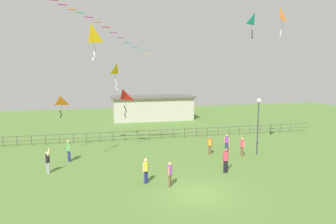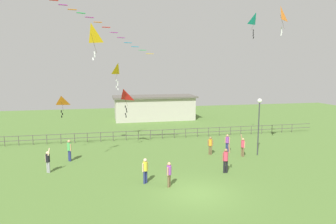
{
  "view_description": "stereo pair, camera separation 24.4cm",
  "coord_description": "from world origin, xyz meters",
  "views": [
    {
      "loc": [
        -5.31,
        -15.62,
        7.09
      ],
      "look_at": [
        -0.58,
        5.21,
        4.05
      ],
      "focal_mm": 32.01,
      "sensor_mm": 36.0,
      "label": 1
    },
    {
      "loc": [
        -5.07,
        -15.67,
        7.09
      ],
      "look_at": [
        -0.58,
        5.21,
        4.05
      ],
      "focal_mm": 32.01,
      "sensor_mm": 36.0,
      "label": 2
    }
  ],
  "objects": [
    {
      "name": "person_4",
      "position": [
        -7.82,
        8.02,
        0.97
      ],
      "size": [
        0.33,
        0.43,
        1.69
      ],
      "color": "navy",
      "rests_on": "ground_plane"
    },
    {
      "name": "kite_1",
      "position": [
        -8.52,
        10.21,
        4.4
      ],
      "size": [
        0.93,
        0.84,
        1.8
      ],
      "color": "orange"
    },
    {
      "name": "person_1",
      "position": [
        -8.98,
        5.57,
        0.89
      ],
      "size": [
        0.41,
        0.42,
        1.78
      ],
      "color": "#99999E",
      "rests_on": "ground_plane"
    },
    {
      "name": "kite_2",
      "position": [
        9.04,
        10.85,
        11.71
      ],
      "size": [
        1.0,
        0.9,
        2.34
      ],
      "color": "#19B2B2"
    },
    {
      "name": "kite_6",
      "position": [
        -5.82,
        6.75,
        9.56
      ],
      "size": [
        1.1,
        1.07,
        2.55
      ],
      "color": "yellow"
    },
    {
      "name": "waterfront_railing",
      "position": [
        -0.4,
        14.0,
        0.62
      ],
      "size": [
        36.03,
        0.06,
        0.95
      ],
      "color": "#4C4742",
      "rests_on": "ground_plane"
    },
    {
      "name": "kite_3",
      "position": [
        -3.43,
        10.21,
        4.81
      ],
      "size": [
        1.17,
        1.24,
        2.49
      ],
      "color": "red"
    },
    {
      "name": "kite_4",
      "position": [
        8.21,
        5.54,
        11.23
      ],
      "size": [
        1.08,
        0.99,
        2.22
      ],
      "color": "orange"
    },
    {
      "name": "person_3",
      "position": [
        5.92,
        6.31,
        0.91
      ],
      "size": [
        0.29,
        0.5,
        1.82
      ],
      "color": "brown",
      "rests_on": "ground_plane"
    },
    {
      "name": "person_6",
      "position": [
        3.52,
        7.4,
        0.88
      ],
      "size": [
        0.42,
        0.28,
        1.53
      ],
      "color": "brown",
      "rests_on": "ground_plane"
    },
    {
      "name": "person_7",
      "position": [
        5.28,
        7.98,
        0.88
      ],
      "size": [
        0.36,
        0.34,
        1.52
      ],
      "color": "navy",
      "rests_on": "ground_plane"
    },
    {
      "name": "ground_plane",
      "position": [
        0.0,
        0.0,
        0.0
      ],
      "size": [
        80.0,
        80.0,
        0.0
      ],
      "primitive_type": "plane",
      "color": "#517533"
    },
    {
      "name": "streamer_kite",
      "position": [
        -7.72,
        7.12,
        11.81
      ],
      "size": [
        7.96,
        2.42,
        4.35
      ],
      "color": "yellow"
    },
    {
      "name": "kite_0",
      "position": [
        -3.64,
        13.74,
        7.03
      ],
      "size": [
        0.87,
        0.82,
        2.62
      ],
      "color": "yellow"
    },
    {
      "name": "pavilion_building",
      "position": [
        1.91,
        26.0,
        1.72
      ],
      "size": [
        11.6,
        4.73,
        3.39
      ],
      "color": "#B7B2A3",
      "rests_on": "ground_plane"
    },
    {
      "name": "person_5",
      "position": [
        -2.68,
        2.2,
        0.93
      ],
      "size": [
        0.41,
        0.32,
        1.61
      ],
      "color": "navy",
      "rests_on": "ground_plane"
    },
    {
      "name": "person_2",
      "position": [
        3.0,
        2.95,
        1.01
      ],
      "size": [
        0.52,
        0.35,
        2.02
      ],
      "color": "black",
      "rests_on": "ground_plane"
    },
    {
      "name": "lamppost",
      "position": [
        7.3,
        6.4,
        3.42
      ],
      "size": [
        0.36,
        0.36,
        4.75
      ],
      "color": "#38383D",
      "rests_on": "ground_plane"
    },
    {
      "name": "person_0",
      "position": [
        -1.35,
        1.32,
        0.89
      ],
      "size": [
        0.31,
        0.4,
        1.55
      ],
      "color": "brown",
      "rests_on": "ground_plane"
    }
  ]
}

